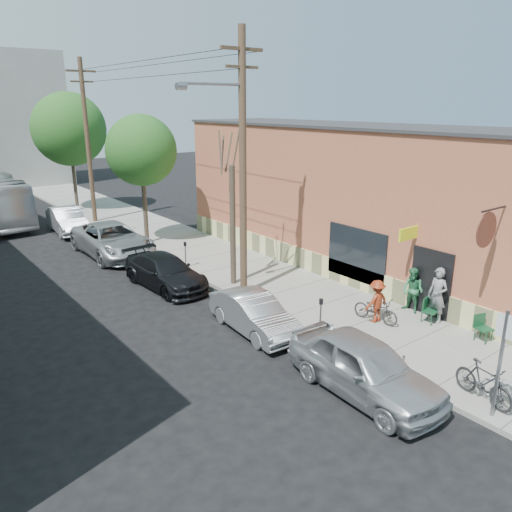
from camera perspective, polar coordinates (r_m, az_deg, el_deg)
ground at (r=15.53m, az=2.02°, el=-11.92°), size 120.00×120.00×0.00m
sidewalk at (r=26.11m, az=-6.27°, el=0.42°), size 4.50×58.00×0.15m
cafe_building at (r=23.85m, az=11.13°, el=6.58°), size 6.60×20.20×6.61m
sign_post at (r=13.37m, az=26.23°, el=-10.04°), size 0.07×0.45×2.80m
parking_meter_near at (r=16.66m, az=7.41°, el=-6.18°), size 0.14×0.14×1.24m
parking_meter_far at (r=23.32m, az=-8.08°, el=0.63°), size 0.14×0.14×1.24m
utility_pole_near at (r=18.98m, az=-1.67°, el=10.68°), size 3.57×0.28×10.00m
utility_pole_far at (r=33.54m, az=-18.71°, el=12.51°), size 1.80×0.28×10.00m
tree_bare at (r=20.67m, az=-2.68°, el=3.44°), size 0.24×0.24×5.00m
tree_leafy_mid at (r=27.35m, az=-12.99°, el=11.66°), size 3.71×3.71×6.85m
tree_leafy_far at (r=37.78m, az=-20.58°, el=13.40°), size 5.03×5.03×8.14m
patio_chair_a at (r=18.50m, az=19.29°, el=-5.94°), size 0.59×0.59×0.88m
patio_chair_b at (r=17.79m, az=24.63°, el=-7.53°), size 0.63×0.63×0.88m
patron_grey at (r=18.48m, az=20.02°, el=-4.22°), size 0.51×0.74×1.97m
patron_green at (r=19.09m, az=17.49°, el=-3.77°), size 0.64×0.82×1.67m
cyclist at (r=17.94m, az=13.60°, el=-5.04°), size 1.02×0.63×1.53m
cyclist_bike at (r=18.06m, az=13.53°, el=-5.99°), size 0.88×1.76×0.89m
parked_bike_a at (r=14.40m, az=24.58°, el=-13.02°), size 0.82×1.82×1.05m
car_0 at (r=13.93m, az=12.24°, el=-12.24°), size 2.11×4.77×1.60m
car_1 at (r=17.10m, az=-0.25°, el=-6.61°), size 1.68×4.06×1.31m
car_2 at (r=21.49m, az=-10.34°, el=-1.78°), size 2.18×4.77×1.35m
car_3 at (r=26.54m, az=-16.10°, el=1.79°), size 2.77×5.93×1.64m
car_4 at (r=32.18m, az=-20.76°, el=3.84°), size 1.95×4.68×1.51m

